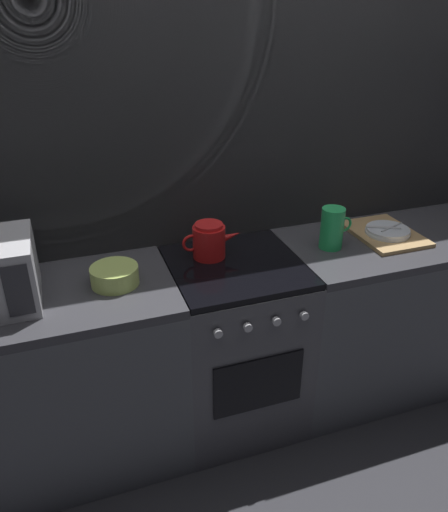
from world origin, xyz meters
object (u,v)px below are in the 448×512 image
Objects in this scene: stove_unit at (235,345)px; kettle at (209,241)px; dish_pile at (386,233)px; mixing_bowl at (115,275)px; pitcher at (332,228)px.

stove_unit is 3.16× the size of kettle.
dish_pile reaches higher than stove_unit.
dish_pile is at bearing -4.79° from kettle.
mixing_bowl is at bearing -166.47° from kettle.
pitcher reaches higher than dish_pile.
dish_pile is at bearing 2.43° from stove_unit.
mixing_bowl is 1.03m from pitcher.
mixing_bowl is at bearing 179.72° from stove_unit.
kettle is at bearing 175.21° from dish_pile.
stove_unit is at bearing -177.57° from dish_pile.
stove_unit is 4.50× the size of pitcher.
mixing_bowl is at bearing -179.39° from pitcher.
stove_unit is at bearing -50.90° from kettle.
stove_unit is at bearing -0.28° from mixing_bowl.
stove_unit is 0.74m from pitcher.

